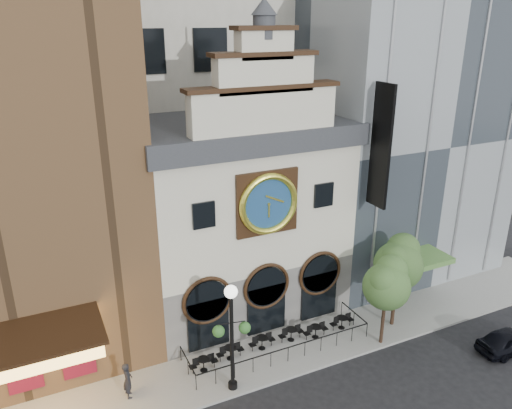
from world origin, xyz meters
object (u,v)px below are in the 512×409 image
object	(u,v)px
pedestrian	(128,380)
lamppost	(232,327)
bistro_4	(316,331)
bistro_5	(342,322)
tree_left	(387,283)
bistro_0	(204,363)
bistro_3	(291,333)
bistro_1	(230,352)
bistro_2	(262,342)
car_right	(510,340)
tree_right	(399,262)

from	to	relation	value
pedestrian	lamppost	size ratio (longest dim) A/B	0.33
bistro_4	bistro_5	bearing A→B (deg)	3.54
lamppost	tree_left	bearing A→B (deg)	10.90
bistro_0	lamppost	size ratio (longest dim) A/B	0.27
bistro_3	bistro_4	size ratio (longest dim) A/B	1.00
bistro_1	bistro_2	xyz separation A→B (m)	(1.98, 0.06, 0.00)
bistro_4	car_right	world-z (taller)	car_right
lamppost	tree_right	xyz separation A→B (m)	(11.14, 1.07, 0.59)
lamppost	car_right	bearing A→B (deg)	-1.90
bistro_1	bistro_3	distance (m)	3.87
bistro_5	bistro_4	bearing A→B (deg)	-176.46
bistro_3	tree_left	xyz separation A→B (m)	(4.69, -2.37, 3.45)
bistro_0	tree_right	bearing A→B (deg)	-3.83
bistro_0	bistro_4	bearing A→B (deg)	-0.21
tree_right	car_right	bearing A→B (deg)	-47.63
bistro_5	tree_right	distance (m)	5.01
bistro_3	bistro_5	xyz separation A→B (m)	(3.37, -0.26, 0.00)
bistro_2	car_right	world-z (taller)	car_right
bistro_2	bistro_5	size ratio (longest dim) A/B	1.00
bistro_4	bistro_3	bearing A→B (deg)	164.97
bistro_5	pedestrian	bearing A→B (deg)	-178.66
tree_right	pedestrian	bearing A→B (deg)	177.87
bistro_4	tree_right	bearing A→B (deg)	-8.76
pedestrian	tree_left	xyz separation A→B (m)	(14.25, -1.80, 2.94)
bistro_5	lamppost	world-z (taller)	lamppost
bistro_2	bistro_3	bearing A→B (deg)	-0.33
pedestrian	tree_left	distance (m)	14.66
car_right	pedestrian	xyz separation A→B (m)	(-20.46, 5.43, 0.43)
lamppost	bistro_4	bearing A→B (deg)	28.64
bistro_1	tree_left	distance (m)	9.52
car_right	bistro_1	bearing A→B (deg)	70.87
bistro_4	car_right	distance (m)	11.02
tree_left	tree_right	xyz separation A→B (m)	(1.81, 1.20, 0.35)
bistro_0	pedestrian	world-z (taller)	pedestrian
bistro_2	lamppost	world-z (taller)	lamppost
bistro_5	pedestrian	xyz separation A→B (m)	(-12.93, -0.30, 0.51)
lamppost	pedestrian	bearing A→B (deg)	173.03
bistro_3	pedestrian	distance (m)	9.59
car_right	tree_left	xyz separation A→B (m)	(-6.22, 3.64, 3.37)
tree_right	bistro_1	bearing A→B (deg)	173.86
bistro_1	bistro_2	bearing A→B (deg)	1.76
bistro_3	tree_right	bearing A→B (deg)	-10.17
pedestrian	tree_left	bearing A→B (deg)	-91.79
bistro_2	bistro_4	bearing A→B (deg)	-6.79
bistro_1	lamppost	size ratio (longest dim) A/B	0.27
bistro_0	bistro_4	size ratio (longest dim) A/B	1.00
bistro_4	bistro_2	bearing A→B (deg)	173.21
bistro_1	lamppost	xyz separation A→B (m)	(-0.77, -2.18, 3.21)
pedestrian	bistro_5	bearing A→B (deg)	-83.25
bistro_5	bistro_0	bearing A→B (deg)	-179.39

